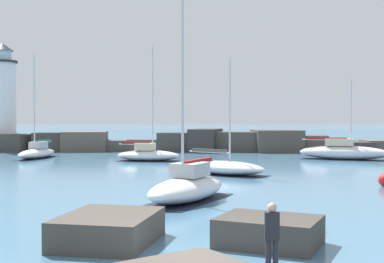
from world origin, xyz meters
TOP-DOWN VIEW (x-y plane):
  - open_sea_beyond at (0.00, 107.45)m, footprint 400.00×116.00m
  - breakwater_jetty at (-0.47, 47.71)m, footprint 61.60×7.19m
  - lighthouse at (-25.30, 47.84)m, footprint 4.03×4.03m
  - foreground_rocks at (-4.17, -0.42)m, footprint 14.55×10.95m
  - sailboat_moored_2 at (-6.19, 34.09)m, footprint 5.75×2.85m
  - sailboat_moored_3 at (0.63, 23.09)m, footprint 6.50×5.52m
  - sailboat_moored_4 at (-1.01, 11.49)m, footprint 4.47×6.60m
  - sailboat_moored_5 at (11.57, 36.76)m, footprint 8.42×4.70m
  - sailboat_moored_6 at (-17.15, 36.54)m, footprint 2.50×6.93m
  - person_on_rocks at (1.91, 0.13)m, footprint 0.36×0.23m

SIDE VIEW (x-z plane):
  - open_sea_beyond at x=0.00m, z-range 0.00..0.01m
  - foreground_rocks at x=-4.17m, z-range -0.30..1.20m
  - sailboat_moored_3 at x=0.63m, z-range -3.44..4.43m
  - sailboat_moored_6 at x=-17.15m, z-range -4.27..5.45m
  - sailboat_moored_2 at x=-6.19m, z-range -4.49..5.69m
  - sailboat_moored_4 at x=-1.01m, z-range -4.86..6.20m
  - sailboat_moored_5 at x=11.57m, z-range -2.96..4.40m
  - breakwater_jetty at x=-0.47m, z-range -0.31..2.27m
  - person_on_rocks at x=1.91m, z-range 0.11..1.87m
  - lighthouse at x=-25.30m, z-range -0.90..11.67m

